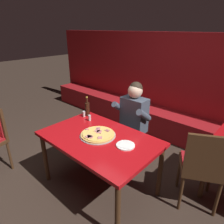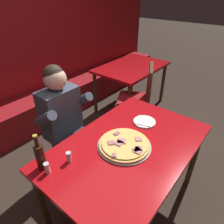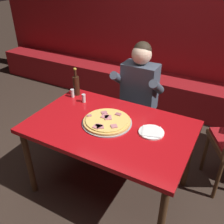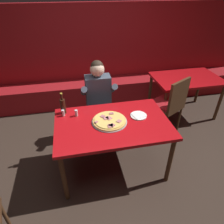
{
  "view_description": "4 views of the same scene",
  "coord_description": "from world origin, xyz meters",
  "px_view_note": "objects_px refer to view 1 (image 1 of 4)",
  "views": [
    {
      "loc": [
        1.52,
        -1.44,
        1.98
      ],
      "look_at": [
        -0.07,
        0.32,
        0.97
      ],
      "focal_mm": 32.0,
      "sensor_mm": 36.0,
      "label": 1
    },
    {
      "loc": [
        -1.04,
        -0.68,
        1.86
      ],
      "look_at": [
        0.02,
        0.19,
        0.99
      ],
      "focal_mm": 32.0,
      "sensor_mm": 36.0,
      "label": 2
    },
    {
      "loc": [
        0.87,
        -1.55,
        1.97
      ],
      "look_at": [
        -0.08,
        0.19,
        0.76
      ],
      "focal_mm": 40.0,
      "sensor_mm": 36.0,
      "label": 3
    },
    {
      "loc": [
        -0.41,
        -1.93,
        2.21
      ],
      "look_at": [
        0.01,
        0.06,
        0.87
      ],
      "focal_mm": 32.0,
      "sensor_mm": 36.0,
      "label": 4
    }
  ],
  "objects_px": {
    "plate_white_paper": "(125,145)",
    "shaker_black_pepper": "(84,114)",
    "main_dining_table": "(99,143)",
    "beer_bottle": "(87,109)",
    "diner_seated_blue_shirt": "(130,121)",
    "pizza": "(98,134)",
    "shaker_oregano": "(90,118)",
    "dining_chair_far_left": "(203,164)"
  },
  "relations": [
    {
      "from": "shaker_black_pepper",
      "to": "plate_white_paper",
      "type": "bearing_deg",
      "value": -12.21
    },
    {
      "from": "plate_white_paper",
      "to": "dining_chair_far_left",
      "type": "height_order",
      "value": "dining_chair_far_left"
    },
    {
      "from": "pizza",
      "to": "shaker_oregano",
      "type": "xyz_separation_m",
      "value": [
        -0.39,
        0.22,
        0.02
      ]
    },
    {
      "from": "pizza",
      "to": "shaker_oregano",
      "type": "bearing_deg",
      "value": 150.68
    },
    {
      "from": "plate_white_paper",
      "to": "dining_chair_far_left",
      "type": "bearing_deg",
      "value": 34.79
    },
    {
      "from": "main_dining_table",
      "to": "shaker_black_pepper",
      "type": "distance_m",
      "value": 0.66
    },
    {
      "from": "beer_bottle",
      "to": "dining_chair_far_left",
      "type": "height_order",
      "value": "beer_bottle"
    },
    {
      "from": "plate_white_paper",
      "to": "diner_seated_blue_shirt",
      "type": "xyz_separation_m",
      "value": [
        -0.42,
        0.64,
        -0.06
      ]
    },
    {
      "from": "beer_bottle",
      "to": "shaker_oregano",
      "type": "height_order",
      "value": "beer_bottle"
    },
    {
      "from": "pizza",
      "to": "plate_white_paper",
      "type": "bearing_deg",
      "value": 7.22
    },
    {
      "from": "shaker_black_pepper",
      "to": "dining_chair_far_left",
      "type": "relative_size",
      "value": 0.08
    },
    {
      "from": "main_dining_table",
      "to": "beer_bottle",
      "type": "xyz_separation_m",
      "value": [
        -0.58,
        0.34,
        0.19
      ]
    },
    {
      "from": "plate_white_paper",
      "to": "shaker_oregano",
      "type": "xyz_separation_m",
      "value": [
        -0.78,
        0.17,
        0.03
      ]
    },
    {
      "from": "pizza",
      "to": "shaker_black_pepper",
      "type": "distance_m",
      "value": 0.61
    },
    {
      "from": "main_dining_table",
      "to": "dining_chair_far_left",
      "type": "bearing_deg",
      "value": 27.59
    },
    {
      "from": "plate_white_paper",
      "to": "pizza",
      "type": "bearing_deg",
      "value": -172.78
    },
    {
      "from": "main_dining_table",
      "to": "pizza",
      "type": "distance_m",
      "value": 0.1
    },
    {
      "from": "beer_bottle",
      "to": "shaker_black_pepper",
      "type": "bearing_deg",
      "value": -95.0
    },
    {
      "from": "main_dining_table",
      "to": "diner_seated_blue_shirt",
      "type": "xyz_separation_m",
      "value": [
        -0.06,
        0.71,
        0.02
      ]
    },
    {
      "from": "plate_white_paper",
      "to": "shaker_black_pepper",
      "type": "xyz_separation_m",
      "value": [
        -0.94,
        0.2,
        0.03
      ]
    },
    {
      "from": "plate_white_paper",
      "to": "beer_bottle",
      "type": "bearing_deg",
      "value": 163.86
    },
    {
      "from": "beer_bottle",
      "to": "diner_seated_blue_shirt",
      "type": "height_order",
      "value": "diner_seated_blue_shirt"
    },
    {
      "from": "main_dining_table",
      "to": "pizza",
      "type": "relative_size",
      "value": 3.22
    },
    {
      "from": "plate_white_paper",
      "to": "dining_chair_far_left",
      "type": "relative_size",
      "value": 0.21
    },
    {
      "from": "main_dining_table",
      "to": "dining_chair_far_left",
      "type": "xyz_separation_m",
      "value": [
        1.05,
        0.55,
        -0.08
      ]
    },
    {
      "from": "pizza",
      "to": "dining_chair_far_left",
      "type": "xyz_separation_m",
      "value": [
        1.09,
        0.53,
        -0.18
      ]
    },
    {
      "from": "shaker_oregano",
      "to": "dining_chair_far_left",
      "type": "distance_m",
      "value": 1.53
    },
    {
      "from": "pizza",
      "to": "main_dining_table",
      "type": "bearing_deg",
      "value": -23.47
    },
    {
      "from": "diner_seated_blue_shirt",
      "to": "plate_white_paper",
      "type": "bearing_deg",
      "value": -56.97
    },
    {
      "from": "plate_white_paper",
      "to": "dining_chair_far_left",
      "type": "distance_m",
      "value": 0.87
    },
    {
      "from": "shaker_oregano",
      "to": "diner_seated_blue_shirt",
      "type": "height_order",
      "value": "diner_seated_blue_shirt"
    },
    {
      "from": "main_dining_table",
      "to": "diner_seated_blue_shirt",
      "type": "bearing_deg",
      "value": 94.98
    },
    {
      "from": "beer_bottle",
      "to": "shaker_black_pepper",
      "type": "distance_m",
      "value": 0.1
    },
    {
      "from": "plate_white_paper",
      "to": "shaker_black_pepper",
      "type": "distance_m",
      "value": 0.97
    },
    {
      "from": "shaker_black_pepper",
      "to": "diner_seated_blue_shirt",
      "type": "bearing_deg",
      "value": 39.61
    },
    {
      "from": "plate_white_paper",
      "to": "beer_bottle",
      "type": "relative_size",
      "value": 0.72
    },
    {
      "from": "main_dining_table",
      "to": "shaker_black_pepper",
      "type": "relative_size",
      "value": 16.33
    },
    {
      "from": "dining_chair_far_left",
      "to": "diner_seated_blue_shirt",
      "type": "bearing_deg",
      "value": 172.06
    },
    {
      "from": "beer_bottle",
      "to": "dining_chair_far_left",
      "type": "bearing_deg",
      "value": 7.44
    },
    {
      "from": "beer_bottle",
      "to": "shaker_oregano",
      "type": "relative_size",
      "value": 3.4
    },
    {
      "from": "diner_seated_blue_shirt",
      "to": "shaker_oregano",
      "type": "bearing_deg",
      "value": -127.6
    },
    {
      "from": "plate_white_paper",
      "to": "diner_seated_blue_shirt",
      "type": "height_order",
      "value": "diner_seated_blue_shirt"
    }
  ]
}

